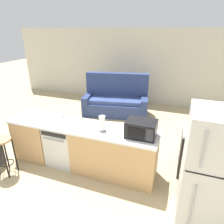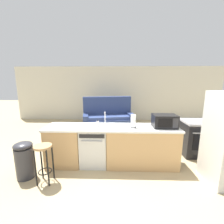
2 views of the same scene
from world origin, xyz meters
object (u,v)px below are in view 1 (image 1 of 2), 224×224
Objects in this scene: microwave at (141,129)px; paper_towel_roll at (102,124)px; soap_bottle at (64,121)px; refrigerator at (211,173)px; bar_stool at (4,149)px; stove_range at (202,153)px; couch at (116,101)px; dishwasher at (64,144)px; kettle at (219,132)px.

paper_towel_roll is at bearing -176.27° from microwave.
paper_towel_roll reaches higher than soap_bottle.
refrigerator is 2.31× the size of bar_stool.
refrigerator is 2.55m from soap_bottle.
microwave is at bearing 2.12° from soap_bottle.
bar_stool is (-0.93, -0.63, -0.44)m from soap_bottle.
couch reaches higher than stove_range.
dishwasher is 0.49× the size of refrigerator.
soap_bottle is 1.21m from bar_stool.
stove_range is at bearing 89.99° from refrigerator.
refrigerator reaches higher than couch.
refrigerator is at bearing -11.19° from soap_bottle.
soap_bottle is at bearing -169.85° from kettle.
soap_bottle reaches higher than dishwasher.
refrigerator is 0.80× the size of couch.
couch reaches higher than soap_bottle.
soap_bottle is at bearing -177.88° from microwave.
refrigerator is 8.35× the size of kettle.
stove_range is at bearing 11.91° from dishwasher.
paper_towel_roll is 1.38× the size of kettle.
refrigerator is at bearing -54.12° from couch.
refrigerator is 4.20m from couch.
kettle is (1.90, 0.47, -0.05)m from paper_towel_roll.
soap_bottle is at bearing -28.74° from dishwasher.
paper_towel_roll is (0.87, -0.05, 0.62)m from dishwasher.
soap_bottle is at bearing -91.02° from couch.
stove_range is at bearing -43.03° from couch.
dishwasher is 2.66m from stove_range.
dishwasher is 0.39× the size of couch.
kettle is (0.17, -0.13, 0.53)m from stove_range.
kettle is at bearing 13.86° from paper_towel_roll.
couch is at bearing 88.98° from soap_bottle.
couch is (0.05, 2.89, -0.58)m from soap_bottle.
stove_range is 1.17m from refrigerator.
microwave is 2.44× the size of kettle.
kettle is at bearing 80.15° from refrigerator.
microwave is (-1.05, -0.55, 0.59)m from stove_range.
kettle reaches higher than soap_bottle.
refrigerator reaches higher than bar_stool.
kettle is at bearing 8.68° from dishwasher.
soap_bottle is at bearing 168.81° from refrigerator.
refrigerator reaches higher than stove_range.
microwave is at bearing -0.05° from dishwasher.
bar_stool is at bearing -177.75° from refrigerator.
dishwasher is 2.84m from couch.
refrigerator is (-0.00, -1.10, 0.40)m from stove_range.
soap_bottle is (-2.50, 0.49, 0.12)m from refrigerator.
dishwasher is 1.14× the size of bar_stool.
bar_stool is (-3.43, -0.13, -0.32)m from refrigerator.
soap_bottle reaches higher than bar_stool.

